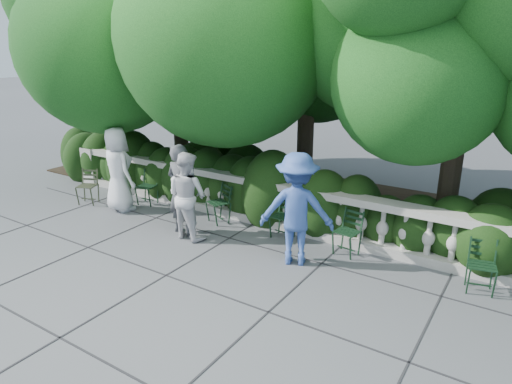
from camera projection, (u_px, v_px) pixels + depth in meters
The scene contains 14 objects.
ground at pixel (226, 260), 8.14m from camera, with size 90.00×90.00×0.00m, color #484B4F.
balustrade at pixel (277, 205), 9.42m from camera, with size 12.00×0.44×1.00m.
shrub_hedge at pixel (303, 210), 10.53m from camera, with size 15.00×2.60×1.70m, color black, non-canonical shape.
tree_canopy at pixel (344, 28), 9.08m from camera, with size 15.04×6.52×6.78m.
chair_a at pixel (213, 223), 9.76m from camera, with size 0.44×0.48×0.84m, color black, non-canonical shape.
chair_b at pixel (144, 206), 10.81m from camera, with size 0.44×0.48×0.84m, color black, non-canonical shape.
chair_c at pixel (278, 240), 8.96m from camera, with size 0.44×0.48×0.84m, color black, non-canonical shape.
chair_d at pixel (342, 257), 8.25m from camera, with size 0.44×0.48×0.84m, color black, non-canonical shape.
chair_e at pixel (479, 296), 6.99m from camera, with size 0.44×0.48×0.84m, color black, non-canonical shape.
chair_weathered at pixel (86, 206), 10.82m from camera, with size 0.44×0.48×0.84m, color black, non-canonical shape.
person_businessman at pixel (118, 170), 10.28m from camera, with size 0.94×0.61×1.91m, color silver.
person_woman_grey at pixel (181, 190), 9.01m from camera, with size 0.67×0.44×1.84m, color #45464A.
person_casual_man at pixel (187, 195), 8.84m from camera, with size 0.84×0.66×1.73m, color silver.
person_older_blue at pixel (297, 209), 7.76m from camera, with size 1.28×0.74×1.98m, color #34529D.
Camera 1 is at (4.43, -5.88, 3.72)m, focal length 32.00 mm.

